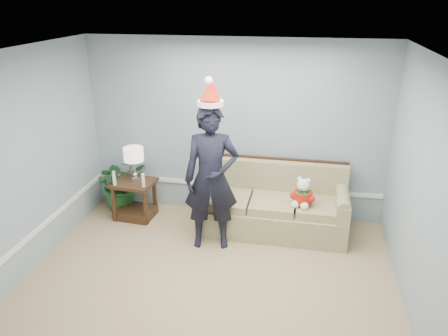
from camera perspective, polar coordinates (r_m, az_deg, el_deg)
name	(u,v)px	position (r m, az deg, el deg)	size (l,w,h in m)	color
room_shell	(193,204)	(4.27, -4.03, -4.68)	(4.54, 5.04, 2.74)	tan
wainscot_trim	(132,218)	(6.02, -11.94, -6.40)	(4.49, 4.99, 0.06)	white
sofa	(273,207)	(6.45, 6.43, -5.04)	(2.11, 0.92, 0.98)	#54602D
side_table	(135,203)	(6.91, -11.53, -4.50)	(0.67, 0.58, 0.60)	#3E2516
table_lamp	(134,156)	(6.63, -11.73, 1.59)	(0.30, 0.30, 0.53)	silver
candle_pair	(129,180)	(6.58, -12.36, -1.51)	(0.51, 0.05, 0.21)	silver
houseplant	(121,183)	(7.16, -13.29, -1.91)	(0.79, 0.68, 0.88)	#1E5927
man	(211,179)	(5.74, -1.66, -1.38)	(0.72, 0.47, 1.98)	black
santa_hat	(211,92)	(5.41, -1.75, 9.86)	(0.33, 0.37, 0.39)	white
teddy_bear	(303,196)	(6.10, 10.25, -3.57)	(0.32, 0.33, 0.42)	white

